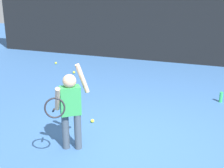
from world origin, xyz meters
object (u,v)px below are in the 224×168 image
at_px(water_bottle, 221,97).
at_px(tennis_ball_6, 74,72).
at_px(tennis_ball_2, 56,63).
at_px(tennis_ball_7, 92,121).
at_px(tennis_player, 70,106).

distance_m(water_bottle, tennis_ball_6, 3.87).
bearing_deg(tennis_ball_2, water_bottle, -18.13).
xyz_separation_m(tennis_ball_2, tennis_ball_7, (2.46, -3.28, 0.00)).
bearing_deg(tennis_ball_6, tennis_player, -65.77).
xyz_separation_m(tennis_ball_2, tennis_ball_6, (0.89, -0.67, 0.00)).
bearing_deg(tennis_player, water_bottle, 16.90).
relative_size(water_bottle, tennis_ball_7, 3.33).
relative_size(tennis_ball_2, tennis_ball_7, 1.00).
relative_size(tennis_player, tennis_ball_6, 20.46).
relative_size(tennis_player, tennis_ball_2, 20.46).
xyz_separation_m(tennis_player, water_bottle, (2.16, 2.71, -0.62)).
height_order(tennis_ball_2, tennis_ball_7, same).
bearing_deg(tennis_ball_7, water_bottle, 38.56).
bearing_deg(tennis_ball_2, tennis_player, -59.46).
relative_size(tennis_ball_2, tennis_ball_6, 1.00).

